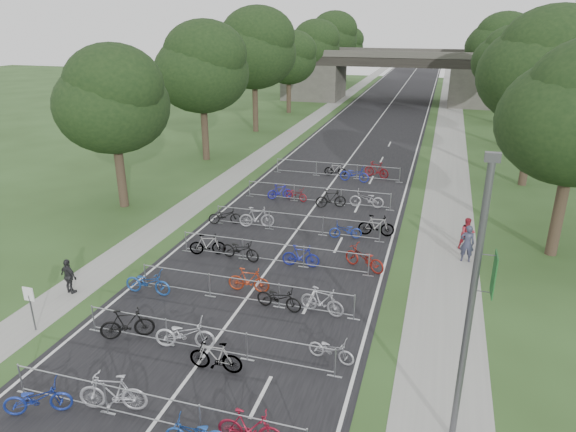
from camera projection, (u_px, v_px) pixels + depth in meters
name	position (u px, v px, depth m)	size (l,w,h in m)	color
ground	(154.00, 424.00, 14.90)	(200.00, 200.00, 0.00)	#2C461E
road	(378.00, 120.00, 59.56)	(11.00, 140.00, 0.01)	black
sidewalk_right	(450.00, 124.00, 57.41)	(3.00, 140.00, 0.01)	gray
sidewalk_left	(316.00, 117.00, 61.58)	(2.00, 140.00, 0.01)	gray
lane_markings	(378.00, 120.00, 59.57)	(0.12, 140.00, 0.00)	silver
overpass_bridge	(394.00, 76.00, 71.70)	(31.00, 8.00, 7.05)	#42413B
lamppost	(472.00, 305.00, 12.90)	(0.61, 0.65, 8.21)	#4C4C51
park_sign	(30.00, 301.00, 18.95)	(0.45, 0.06, 1.83)	#4C4C51
tree_left_0	(113.00, 102.00, 29.86)	(6.72, 6.72, 10.25)	#33261C
tree_left_1	(202.00, 69.00, 40.29)	(7.56, 7.56, 11.53)	#33261C
tree_right_1	(543.00, 70.00, 33.47)	(8.18, 8.18, 12.47)	#33261C
tree_left_2	(255.00, 50.00, 50.72)	(8.40, 8.40, 12.81)	#33261C
tree_right_2	(518.00, 81.00, 44.90)	(6.16, 6.16, 9.39)	#33261C
tree_left_3	(289.00, 59.00, 62.02)	(6.72, 6.72, 10.25)	#33261C
tree_right_3	(507.00, 59.00, 55.27)	(7.17, 7.17, 10.93)	#33261C
tree_left_4	(314.00, 47.00, 72.45)	(7.56, 7.56, 11.53)	#33261C
tree_right_4	(499.00, 45.00, 65.64)	(8.18, 8.18, 12.47)	#33261C
tree_left_5	(332.00, 38.00, 82.88)	(8.40, 8.40, 12.81)	#33261C
tree_right_5	(491.00, 55.00, 77.06)	(6.16, 6.16, 9.39)	#33261C
tree_left_6	(345.00, 45.00, 94.19)	(6.72, 6.72, 10.25)	#33261C
tree_right_6	(487.00, 44.00, 87.43)	(7.17, 7.17, 10.93)	#33261C
barrier_row_0	(152.00, 409.00, 14.70)	(9.70, 0.08, 1.10)	#9EA0A5
barrier_row_1	(206.00, 339.00, 17.92)	(9.70, 0.08, 1.10)	#9EA0A5
barrier_row_2	(244.00, 290.00, 21.13)	(9.70, 0.08, 1.10)	#9EA0A5
barrier_row_3	(273.00, 253.00, 24.53)	(9.70, 0.08, 1.10)	#9EA0A5
barrier_row_4	(296.00, 223.00, 28.10)	(9.70, 0.08, 1.10)	#9EA0A5
barrier_row_5	(317.00, 195.00, 32.57)	(9.70, 0.08, 1.10)	#9EA0A5
barrier_row_6	(337.00, 170.00, 37.93)	(9.70, 0.08, 1.10)	#9EA0A5
bike_0	(38.00, 399.00, 15.16)	(0.69, 1.97, 1.03)	navy
bike_1	(113.00, 393.00, 15.23)	(0.59, 2.10, 1.26)	#A5A5AD
bike_3	(250.00, 428.00, 14.00)	(0.53, 1.89, 1.14)	maroon
bike_4	(127.00, 324.00, 18.74)	(0.55, 1.96, 1.18)	black
bike_5	(185.00, 334.00, 18.18)	(0.75, 2.16, 1.14)	silver
bike_6	(216.00, 357.00, 16.97)	(0.53, 1.87, 1.12)	#9EA0A5
bike_7	(331.00, 350.00, 17.52)	(0.58, 1.68, 0.88)	#A5A5AD
bike_8	(148.00, 282.00, 21.79)	(0.72, 2.07, 1.09)	#1B4897
bike_9	(249.00, 280.00, 21.95)	(0.52, 1.83, 1.10)	#9B3016
bike_10	(279.00, 298.00, 20.63)	(0.68, 1.95, 1.03)	black
bike_11	(322.00, 301.00, 20.30)	(0.53, 1.88, 1.13)	#94949B
bike_12	(208.00, 245.00, 25.42)	(0.51, 1.80, 1.08)	#9EA0A5
bike_13	(240.00, 250.00, 24.89)	(0.71, 2.04, 1.07)	black
bike_14	(301.00, 256.00, 24.19)	(0.51, 1.80, 1.08)	navy
bike_15	(364.00, 258.00, 23.92)	(0.75, 2.14, 1.13)	maroon
bike_16	(225.00, 216.00, 29.28)	(0.65, 1.86, 0.98)	black
bike_17	(257.00, 217.00, 28.78)	(0.56, 1.98, 1.19)	#94949B
bike_18	(346.00, 231.00, 27.34)	(0.61, 1.74, 0.91)	navy
bike_19	(376.00, 226.00, 27.64)	(0.55, 1.94, 1.17)	#9EA0A5
bike_20	(280.00, 192.00, 33.39)	(0.46, 1.63, 0.98)	#1E1DA0
bike_21	(296.00, 194.00, 33.11)	(0.58, 1.66, 0.87)	maroon
bike_22	(331.00, 199.00, 31.79)	(0.54, 1.92, 1.15)	black
bike_23	(367.00, 199.00, 31.80)	(0.73, 2.11, 1.11)	#9A99A0
bike_25	(335.00, 170.00, 38.27)	(0.46, 1.64, 0.98)	#9EA0A5
bike_26	(354.00, 174.00, 36.89)	(0.74, 2.13, 1.12)	#1D29A0
bike_27	(377.00, 170.00, 37.84)	(0.56, 1.98, 1.19)	maroon
pedestrian_a	(467.00, 244.00, 24.59)	(0.68, 0.45, 1.87)	#303249
pedestrian_b	(467.00, 234.00, 25.99)	(0.80, 0.63, 1.65)	#A02330
pedestrian_c	(69.00, 277.00, 21.75)	(0.93, 0.39, 1.58)	#242527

